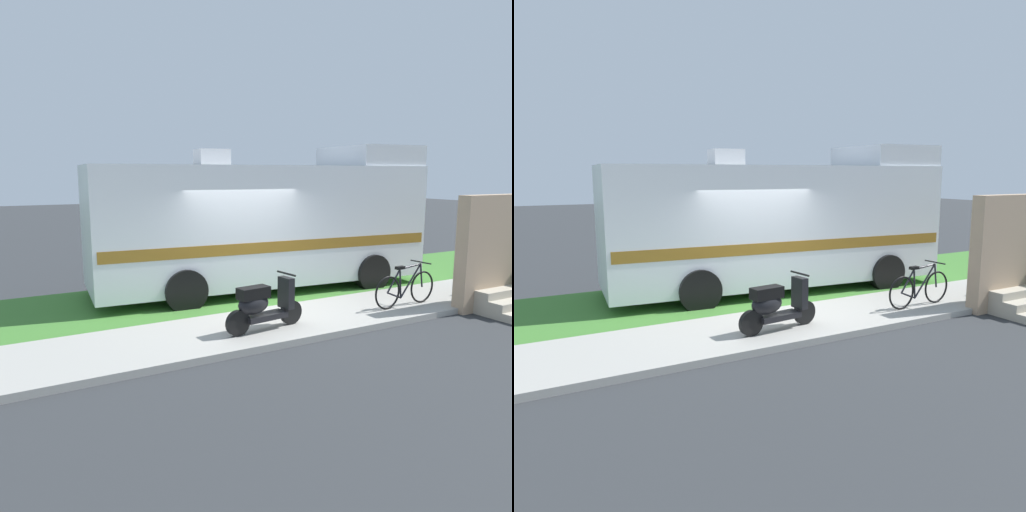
% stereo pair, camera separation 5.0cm
% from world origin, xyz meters
% --- Properties ---
extents(ground_plane, '(80.00, 80.00, 0.00)m').
position_xyz_m(ground_plane, '(0.00, 0.00, 0.00)').
color(ground_plane, '#2D3033').
extents(sidewalk, '(24.00, 2.00, 0.12)m').
position_xyz_m(sidewalk, '(0.00, -1.20, 0.06)').
color(sidewalk, '#9E9B93').
rests_on(sidewalk, ground).
extents(grass_strip, '(24.00, 3.40, 0.08)m').
position_xyz_m(grass_strip, '(0.00, 1.50, 0.04)').
color(grass_strip, '#3D752D').
rests_on(grass_strip, ground).
extents(motorhome_rv, '(8.15, 3.06, 3.50)m').
position_xyz_m(motorhome_rv, '(1.17, 1.55, 1.66)').
color(motorhome_rv, silver).
rests_on(motorhome_rv, ground).
extents(scooter, '(1.59, 0.52, 0.97)m').
position_xyz_m(scooter, '(-0.61, -1.51, 0.58)').
color(scooter, black).
rests_on(scooter, ground).
extents(bicycle, '(1.70, 0.52, 0.90)m').
position_xyz_m(bicycle, '(2.75, -1.53, 0.50)').
color(bicycle, black).
rests_on(bicycle, ground).
extents(pickup_truck_near, '(5.13, 2.41, 1.70)m').
position_xyz_m(pickup_truck_near, '(4.98, 6.30, 0.92)').
color(pickup_truck_near, '#1E2328').
rests_on(pickup_truck_near, ground).
extents(porch_steps, '(2.00, 1.26, 2.40)m').
position_xyz_m(porch_steps, '(4.57, -2.29, 0.97)').
color(porch_steps, '#B2A893').
rests_on(porch_steps, ground).
extents(bottle_green, '(0.07, 0.07, 0.26)m').
position_xyz_m(bottle_green, '(5.45, -1.34, 0.23)').
color(bottle_green, brown).
rests_on(bottle_green, ground).
extents(bottle_spare, '(0.07, 0.07, 0.23)m').
position_xyz_m(bottle_spare, '(4.48, -1.44, 0.22)').
color(bottle_spare, '#19722D').
rests_on(bottle_spare, ground).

